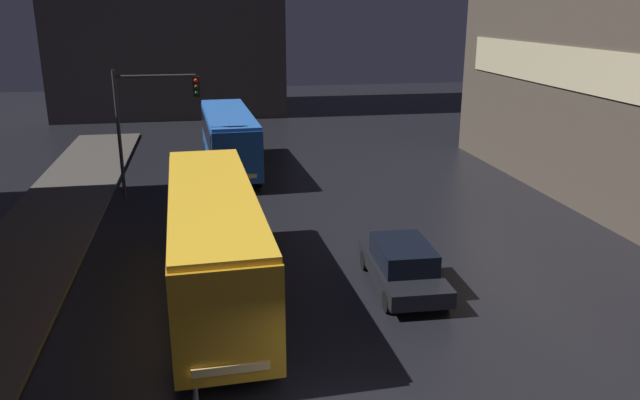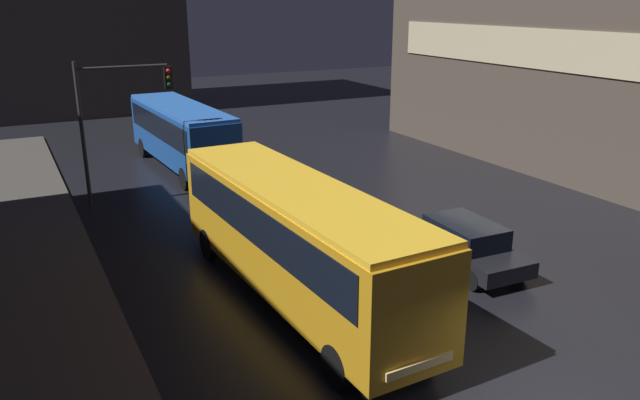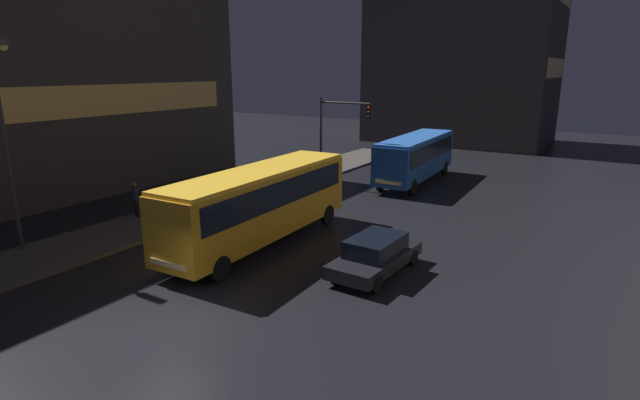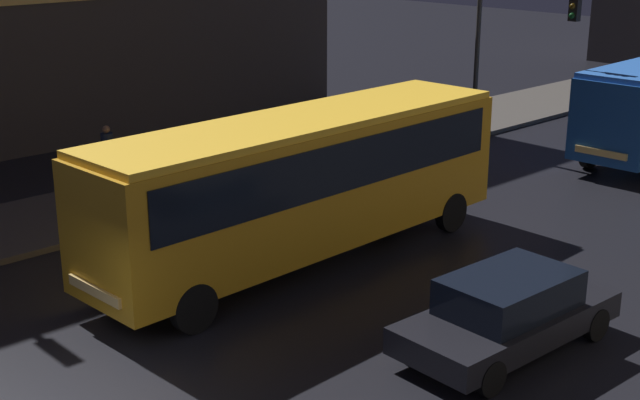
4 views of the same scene
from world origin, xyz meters
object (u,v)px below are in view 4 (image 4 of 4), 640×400
at_px(car_taxi, 508,311).
at_px(traffic_light_main, 512,34).
at_px(bus_near, 305,174).
at_px(pedestrian_near, 108,152).

distance_m(car_taxi, traffic_light_main, 14.65).
relative_size(bus_near, car_taxi, 2.41).
xyz_separation_m(pedestrian_near, traffic_light_main, (5.23, 11.85, 2.79)).
height_order(car_taxi, traffic_light_main, traffic_light_main).
bearing_deg(bus_near, pedestrian_near, 1.58).
xyz_separation_m(car_taxi, traffic_light_main, (-8.35, 11.59, 3.26)).
distance_m(pedestrian_near, traffic_light_main, 13.25).
xyz_separation_m(car_taxi, pedestrian_near, (-13.58, -0.26, 0.48)).
relative_size(car_taxi, pedestrian_near, 2.49).
relative_size(car_taxi, traffic_light_main, 0.78).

